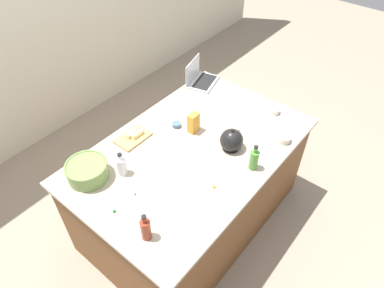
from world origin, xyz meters
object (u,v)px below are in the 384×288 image
at_px(mixing_bowl_large, 87,170).
at_px(candy_bag, 193,123).
at_px(bottle_vinegar, 122,166).
at_px(bottle_olive, 254,159).
at_px(butter_stick_right, 131,133).
at_px(ramekin_small, 284,139).
at_px(ramekin_wide, 274,111).
at_px(kettle, 232,140).
at_px(ramekin_medium, 177,125).
at_px(laptop, 200,78).
at_px(cutting_board, 133,138).
at_px(bottle_soy, 146,229).
at_px(butter_stick_left, 137,134).

distance_m(mixing_bowl_large, candy_bag, 0.90).
relative_size(bottle_vinegar, bottle_olive, 0.90).
relative_size(butter_stick_right, ramekin_small, 1.05).
bearing_deg(ramekin_small, candy_bag, 119.36).
bearing_deg(ramekin_small, ramekin_wide, 42.20).
height_order(kettle, ramekin_wide, kettle).
bearing_deg(ramekin_medium, kettle, -81.28).
bearing_deg(ramekin_small, bottle_olive, 174.85).
relative_size(mixing_bowl_large, bottle_vinegar, 1.53).
distance_m(bottle_olive, ramekin_medium, 0.74).
distance_m(laptop, mixing_bowl_large, 1.46).
xyz_separation_m(cutting_board, candy_bag, (0.38, -0.32, 0.08)).
xyz_separation_m(bottle_soy, candy_bag, (0.94, 0.40, -0.00)).
bearing_deg(bottle_soy, bottle_vinegar, 62.29).
xyz_separation_m(cutting_board, ramekin_medium, (0.33, -0.17, 0.01)).
bearing_deg(cutting_board, bottle_olive, -69.74).
relative_size(butter_stick_left, ramekin_wide, 1.13).
distance_m(bottle_soy, kettle, 0.97).
distance_m(cutting_board, ramekin_small, 1.20).
xyz_separation_m(laptop, bottle_soy, (-1.53, -0.80, 0.04)).
height_order(laptop, kettle, laptop).
height_order(laptop, cutting_board, laptop).
distance_m(laptop, kettle, 0.94).
bearing_deg(bottle_olive, laptop, 57.51).
bearing_deg(mixing_bowl_large, candy_bag, -16.99).
relative_size(laptop, cutting_board, 1.30).
xyz_separation_m(cutting_board, butter_stick_left, (0.03, -0.02, 0.03)).
bearing_deg(bottle_vinegar, ramekin_wide, -20.59).
bearing_deg(cutting_board, butter_stick_right, 70.46).
height_order(butter_stick_left, butter_stick_right, same).
bearing_deg(bottle_olive, candy_bag, 85.91).
height_order(cutting_board, butter_stick_right, butter_stick_right).
bearing_deg(cutting_board, butter_stick_left, -35.69).
distance_m(butter_stick_left, butter_stick_right, 0.05).
bearing_deg(ramekin_medium, ramekin_small, -62.59).
distance_m(kettle, butter_stick_right, 0.80).
bearing_deg(kettle, bottle_vinegar, 147.49).
bearing_deg(kettle, mixing_bowl_large, 145.39).
relative_size(bottle_soy, butter_stick_left, 1.95).
height_order(kettle, butter_stick_right, kettle).
bearing_deg(laptop, ramekin_wide, -87.85).
bearing_deg(bottle_olive, ramekin_wide, 17.27).
bearing_deg(ramekin_medium, bottle_olive, -89.69).
height_order(laptop, ramekin_small, laptop).
height_order(kettle, butter_stick_left, kettle).
distance_m(kettle, butter_stick_left, 0.75).
bearing_deg(cutting_board, kettle, -58.57).
relative_size(laptop, bottle_soy, 1.66).
distance_m(mixing_bowl_large, bottle_vinegar, 0.24).
bearing_deg(butter_stick_right, bottle_soy, -127.82).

